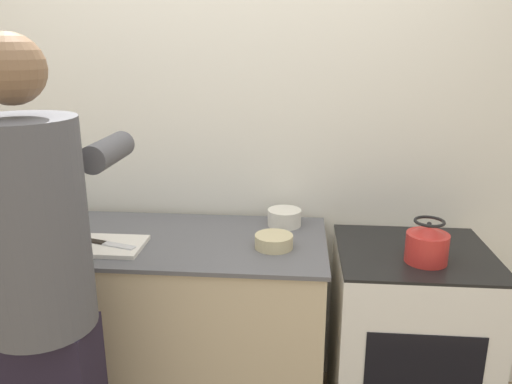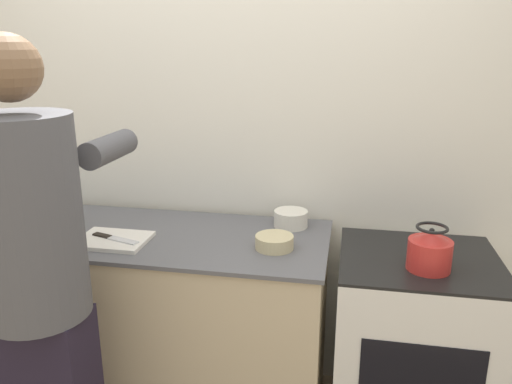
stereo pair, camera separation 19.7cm
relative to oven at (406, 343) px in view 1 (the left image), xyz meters
name	(u,v)px [view 1 (the left image)]	position (x,y,z in m)	size (l,w,h in m)	color
wall_back	(226,134)	(-0.85, 0.40, 0.86)	(8.00, 0.05, 2.60)	silver
counter	(144,327)	(-1.20, 0.02, 0.01)	(1.67, 0.66, 0.90)	#C6B28E
oven	(406,343)	(0.00, 0.00, 0.00)	(0.64, 0.59, 0.89)	silver
person	(41,288)	(-1.33, -0.57, 0.51)	(0.40, 0.63, 1.76)	black
cutting_board	(108,246)	(-1.29, -0.11, 0.47)	(0.30, 0.23, 0.02)	silver
knife	(109,244)	(-1.28, -0.11, 0.48)	(0.24, 0.10, 0.01)	silver
kettle	(427,244)	(0.02, -0.10, 0.52)	(0.17, 0.17, 0.18)	red
bowl_prep	(284,218)	(-0.56, 0.23, 0.50)	(0.16, 0.16, 0.08)	silver
bowl_mixing	(274,241)	(-0.59, -0.04, 0.48)	(0.16, 0.16, 0.06)	#C6B789
canister_jar	(42,220)	(-1.62, 0.00, 0.53)	(0.15, 0.15, 0.15)	#4C4C51
book_stack	(2,217)	(-1.89, 0.12, 0.49)	(0.22, 0.29, 0.07)	#2D663D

